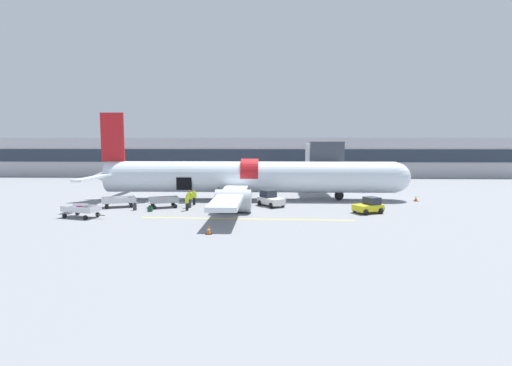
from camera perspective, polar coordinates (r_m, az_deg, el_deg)
The scene contains 17 objects.
ground_plane at distance 42.21m, azimuth -2.70°, elevation -3.12°, with size 500.00×500.00×0.00m, color gray.
apron_marking_line at distance 34.59m, azimuth -1.34°, elevation -5.14°, with size 18.54×0.89×0.01m.
terminal_strip at distance 80.11m, azimuth -0.44°, elevation 3.83°, with size 99.59×12.31×7.32m.
jet_bridge_stub at distance 52.97m, azimuth 9.36°, elevation 3.88°, with size 3.91×12.78×6.64m.
airplane at distance 45.66m, azimuth -1.47°, elevation 0.76°, with size 36.60×33.25×9.93m.
baggage_tug_lead at distance 38.75m, azimuth 15.84°, elevation -3.21°, with size 3.04×2.66×1.48m.
baggage_tug_mid at distance 41.33m, azimuth 2.06°, elevation -2.34°, with size 2.98×3.42×1.61m.
baggage_cart_loading at distance 41.42m, azimuth -12.80°, elevation -2.68°, with size 3.83×2.54×1.08m.
baggage_cart_queued at distance 43.02m, azimuth -18.93°, elevation -2.57°, with size 4.28×2.82×1.03m.
baggage_cart_empty at distance 38.37m, azimuth -23.66°, elevation -3.72°, with size 4.18×2.50×1.04m.
ground_crew_loader_a at distance 40.75m, azimuth -9.48°, elevation -2.18°, with size 0.63×0.51×1.81m.
ground_crew_loader_b at distance 39.17m, azimuth -9.84°, elevation -2.72°, with size 0.35×0.53×1.54m.
ground_crew_driver at distance 42.43m, azimuth -8.85°, elevation -1.97°, with size 0.54×0.51×1.63m.
suitcase_on_tarmac_upright at distance 40.56m, azimuth -16.94°, elevation -3.30°, with size 0.40×0.36×0.74m.
suitcase_on_tarmac_spare at distance 39.43m, azimuth -14.90°, elevation -3.62°, with size 0.48×0.30×0.58m.
safety_cone_nose at distance 48.11m, azimuth 21.87°, elevation -2.08°, with size 0.51×0.51×0.62m.
safety_cone_engine_left at distance 29.18m, azimuth -6.77°, elevation -6.71°, with size 0.46×0.46×0.62m.
Camera 1 is at (3.47, -41.54, 6.68)m, focal length 28.00 mm.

